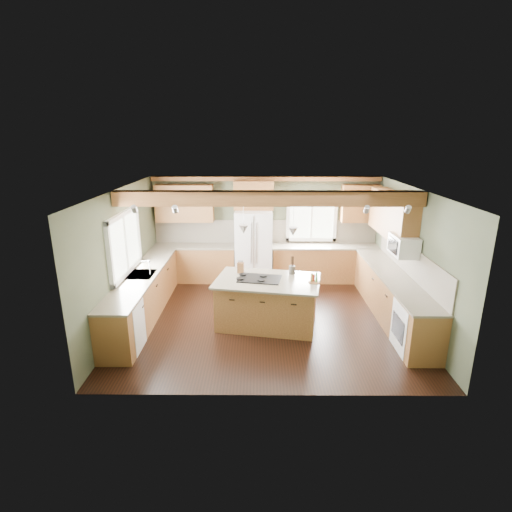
{
  "coord_description": "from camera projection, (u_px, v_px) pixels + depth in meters",
  "views": [
    {
      "loc": [
        -0.18,
        -7.37,
        3.57
      ],
      "look_at": [
        -0.23,
        0.3,
        1.22
      ],
      "focal_mm": 28.0,
      "sensor_mm": 36.0,
      "label": 1
    }
  ],
  "objects": [
    {
      "name": "floor",
      "position": [
        267.0,
        318.0,
        8.09
      ],
      "size": [
        5.6,
        5.6,
        0.0
      ],
      "primitive_type": "plane",
      "color": "black",
      "rests_on": "ground"
    },
    {
      "name": "base_cab_back_right",
      "position": [
        325.0,
        264.0,
        10.05
      ],
      "size": [
        2.62,
        0.6,
        0.88
      ],
      "primitive_type": "cube",
      "color": "brown",
      "rests_on": "floor"
    },
    {
      "name": "island_top",
      "position": [
        268.0,
        281.0,
        7.59
      ],
      "size": [
        2.14,
        1.57,
        0.04
      ],
      "primitive_type": "cube",
      "rotation": [
        0.0,
        0.0,
        -0.18
      ],
      "color": "brown",
      "rests_on": "island"
    },
    {
      "name": "wall_back",
      "position": [
        266.0,
        228.0,
        10.1
      ],
      "size": [
        5.6,
        0.0,
        5.6
      ],
      "primitive_type": "plane",
      "rotation": [
        1.57,
        0.0,
        0.0
      ],
      "color": "#3D4531",
      "rests_on": "ground"
    },
    {
      "name": "cooktop",
      "position": [
        260.0,
        279.0,
        7.61
      ],
      "size": [
        0.88,
        0.66,
        0.02
      ],
      "primitive_type": "cube",
      "rotation": [
        0.0,
        0.0,
        -0.18
      ],
      "color": "black",
      "rests_on": "island_top"
    },
    {
      "name": "knife_block",
      "position": [
        241.0,
        268.0,
        7.93
      ],
      "size": [
        0.14,
        0.11,
        0.21
      ],
      "primitive_type": "cube",
      "rotation": [
        0.0,
        0.0,
        -0.13
      ],
      "color": "brown",
      "rests_on": "island_top"
    },
    {
      "name": "pendant_right",
      "position": [
        293.0,
        232.0,
        7.22
      ],
      "size": [
        0.18,
        0.18,
        0.16
      ],
      "primitive_type": "cone",
      "rotation": [
        3.14,
        0.0,
        0.0
      ],
      "color": "#B2B2B7",
      "rests_on": "ceiling"
    },
    {
      "name": "wall_left",
      "position": [
        123.0,
        257.0,
        7.72
      ],
      "size": [
        0.0,
        5.0,
        5.0
      ],
      "primitive_type": "plane",
      "rotation": [
        1.57,
        0.0,
        1.57
      ],
      "color": "#3D4531",
      "rests_on": "ground"
    },
    {
      "name": "counter_left",
      "position": [
        141.0,
        275.0,
        7.89
      ],
      "size": [
        0.64,
        3.74,
        0.04
      ],
      "primitive_type": "cube",
      "color": "brown",
      "rests_on": "base_cab_left"
    },
    {
      "name": "upper_cab_back_corner",
      "position": [
        360.0,
        204.0,
        9.72
      ],
      "size": [
        0.9,
        0.35,
        0.9
      ],
      "primitive_type": "cube",
      "color": "brown",
      "rests_on": "wall_back"
    },
    {
      "name": "dishwasher",
      "position": [
        123.0,
        327.0,
        6.78
      ],
      "size": [
        0.6,
        0.6,
        0.84
      ],
      "primitive_type": "cube",
      "color": "white",
      "rests_on": "floor"
    },
    {
      "name": "refrigerator",
      "position": [
        254.0,
        247.0,
        9.85
      ],
      "size": [
        0.9,
        0.74,
        1.8
      ],
      "primitive_type": "cube",
      "color": "silver",
      "rests_on": "floor"
    },
    {
      "name": "soffit_trim",
      "position": [
        266.0,
        179.0,
        9.64
      ],
      "size": [
        5.55,
        0.2,
        0.1
      ],
      "primitive_type": "cube",
      "color": "brown",
      "rests_on": "ceiling"
    },
    {
      "name": "upper_cab_over_fridge",
      "position": [
        254.0,
        195.0,
        9.68
      ],
      "size": [
        0.96,
        0.35,
        0.7
      ],
      "primitive_type": "cube",
      "color": "brown",
      "rests_on": "wall_back"
    },
    {
      "name": "upper_cab_right",
      "position": [
        392.0,
        215.0,
        8.36
      ],
      "size": [
        0.35,
        2.2,
        0.9
      ],
      "primitive_type": "cube",
      "color": "brown",
      "rests_on": "wall_right"
    },
    {
      "name": "microwave",
      "position": [
        404.0,
        245.0,
        7.57
      ],
      "size": [
        0.4,
        0.7,
        0.38
      ],
      "primitive_type": "cube",
      "color": "white",
      "rests_on": "wall_right"
    },
    {
      "name": "counter_right",
      "position": [
        394.0,
        276.0,
        7.86
      ],
      "size": [
        0.64,
        3.74,
        0.04
      ],
      "primitive_type": "cube",
      "color": "brown",
      "rests_on": "base_cab_right"
    },
    {
      "name": "base_cab_left",
      "position": [
        143.0,
        297.0,
        8.02
      ],
      "size": [
        0.6,
        3.7,
        0.88
      ],
      "primitive_type": "cube",
      "color": "brown",
      "rests_on": "floor"
    },
    {
      "name": "faucet",
      "position": [
        150.0,
        268.0,
        7.84
      ],
      "size": [
        0.02,
        0.02,
        0.28
      ],
      "primitive_type": "cylinder",
      "color": "#B2B2B7",
      "rests_on": "sink"
    },
    {
      "name": "bottle_tray",
      "position": [
        314.0,
        277.0,
        7.41
      ],
      "size": [
        0.28,
        0.28,
        0.2
      ],
      "primitive_type": null,
      "rotation": [
        0.0,
        0.0,
        -0.4
      ],
      "color": "#59341A",
      "rests_on": "island_top"
    },
    {
      "name": "wall_right",
      "position": [
        413.0,
        257.0,
        7.69
      ],
      "size": [
        0.0,
        5.0,
        5.0
      ],
      "primitive_type": "plane",
      "rotation": [
        1.57,
        0.0,
        -1.57
      ],
      "color": "#3D4531",
      "rests_on": "ground"
    },
    {
      "name": "counter_back_left",
      "position": [
        194.0,
        246.0,
        9.94
      ],
      "size": [
        2.06,
        0.64,
        0.04
      ],
      "primitive_type": "cube",
      "color": "brown",
      "rests_on": "base_cab_back_left"
    },
    {
      "name": "oven",
      "position": [
        416.0,
        328.0,
        6.75
      ],
      "size": [
        0.6,
        0.72,
        0.84
      ],
      "primitive_type": "cube",
      "color": "white",
      "rests_on": "floor"
    },
    {
      "name": "counter_back_right",
      "position": [
        326.0,
        246.0,
        9.92
      ],
      "size": [
        2.66,
        0.64,
        0.04
      ],
      "primitive_type": "cube",
      "color": "brown",
      "rests_on": "base_cab_back_right"
    },
    {
      "name": "backsplash_back",
      "position": [
        266.0,
        231.0,
        10.11
      ],
      "size": [
        5.58,
        0.03,
        0.58
      ],
      "primitive_type": "cube",
      "color": "brown",
      "rests_on": "wall_back"
    },
    {
      "name": "backsplash_right",
      "position": [
        411.0,
        261.0,
        7.76
      ],
      "size": [
        0.03,
        3.7,
        0.58
      ],
      "primitive_type": "cube",
      "color": "brown",
      "rests_on": "wall_right"
    },
    {
      "name": "window_back",
      "position": [
        311.0,
        218.0,
        10.0
      ],
      "size": [
        1.1,
        0.04,
        1.0
      ],
      "primitive_type": "cube",
      "color": "white",
      "rests_on": "wall_back"
    },
    {
      "name": "base_cab_back_left",
      "position": [
        195.0,
        264.0,
        10.07
      ],
      "size": [
        2.02,
        0.6,
        0.88
      ],
      "primitive_type": "cube",
      "color": "brown",
      "rests_on": "floor"
    },
    {
      "name": "upper_cab_back_left",
      "position": [
        185.0,
        203.0,
        9.75
      ],
      "size": [
        1.4,
        0.35,
        0.9
      ],
      "primitive_type": "cube",
      "color": "brown",
      "rests_on": "wall_back"
    },
    {
      "name": "window_left",
      "position": [
        124.0,
        243.0,
        7.7
      ],
      "size": [
        0.04,
        1.6,
        1.05
      ],
      "primitive_type": "cube",
      "color": "white",
      "rests_on": "wall_left"
    },
    {
      "name": "pendant_left",
      "position": [
        244.0,
        229.0,
        7.38
      ],
      "size": [
        0.18,
        0.18,
        0.16
      ],
      "primitive_type": "cone",
      "rotation": [
        3.14,
        0.0,
        0.0
      ],
      "color": "#B2B2B7",
      "rests_on": "ceiling"
    },
    {
      "name": "ceiling_beam",
      "position": [
        269.0,
        198.0,
        7.13
      ],
      "size": [
        5.55,
        0.26,
        0.26
      ],
      "primitive_type": "cube",
      "color": "brown",
      "rests_on": "ceiling"
    },
    {
      "name": "island",
      "position": [
        267.0,
        303.0,
        7.72
      ],
      "size": [
        2.0,
        1.43,
        0.88
      ],
      "primitive_type": "cube",
      "rotation": [
        0.0,
        0.0,
        -0.18
      ],
      "color": "brown",
      "rests_on": "floor"
    },
    {
      "name": "sink",
      "position": [
        141.0,
        275.0,
        7.89
      ],
      "size": [
        0.5,
        0.65,
        0.03
      ],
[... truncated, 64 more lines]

